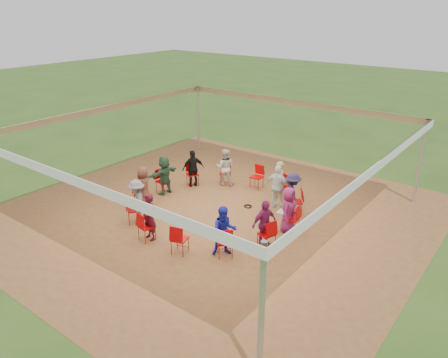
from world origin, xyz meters
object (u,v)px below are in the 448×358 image
Objects in this scene: person_seated_8 at (149,217)px; cable_coil at (248,206)px; chair_6 at (163,181)px; standing_person at (278,187)px; chair_2 at (282,187)px; chair_11 at (225,242)px; person_seated_2 at (280,180)px; person_seated_7 at (137,201)px; chair_3 at (257,177)px; laptop at (284,210)px; chair_1 at (296,202)px; person_seated_9 at (224,231)px; person_seated_10 at (264,224)px; chair_8 at (134,210)px; chair_0 at (292,219)px; person_seated_5 at (165,175)px; chair_5 at (193,174)px; person_seated_3 at (225,167)px; chair_7 at (141,194)px; chair_4 at (225,173)px; person_seated_1 at (293,194)px; person_seated_6 at (144,187)px; person_seated_0 at (288,210)px; person_seated_4 at (193,168)px; chair_12 at (267,234)px; chair_9 at (147,227)px; chair_10 at (180,239)px.

person_seated_8 is 4.21× the size of cable_coil.
standing_person reaches higher than chair_6.
chair_2 and chair_11 have the same top height.
person_seated_2 is 1.00× the size of person_seated_7.
chair_3 is 2.39× the size of laptop.
person_seated_9 is (-0.35, -3.44, 0.28)m from chair_1.
standing_person reaches higher than person_seated_10.
chair_11 is 0.62× the size of person_seated_9.
person_seated_8 reaches higher than chair_8.
person_seated_5 reaches higher than chair_0.
chair_5 is 0.62× the size of person_seated_8.
person_seated_3 is at bearing 69.23° from person_seated_10.
chair_8 is at bearing 54.47° from person_seated_3.
person_seated_2 is at bearing 110.27° from chair_7.
chair_4 is at bearing 138.46° from chair_7.
standing_person reaches higher than person_seated_1.
person_seated_6 reaches higher than chair_3.
person_seated_2 is 1.00× the size of person_seated_9.
person_seated_9 is (-0.74, -2.25, 0.00)m from person_seated_0.
chair_0 is at bearing 69.23° from chair_8.
chair_6 is 0.62× the size of person_seated_4.
chair_4 is at bearing 171.50° from person_seated_4.
chair_0 is 1.00× the size of chair_5.
chair_12 is 1.28m from person_seated_9.
person_seated_2 and person_seated_10 have the same top height.
chair_12 is (4.21, 1.24, 0.00)m from chair_8.
person_seated_1 and person_seated_10 have the same top height.
chair_0 is at bearing 124.62° from chair_4.
chair_11 is (1.97, -4.58, 0.00)m from chair_3.
person_seated_10 reaches higher than chair_12.
chair_6 reaches higher than laptop.
cable_coil is at bearing 84.94° from chair_9.
person_seated_1 reaches higher than chair_7.
chair_2 is 3.53m from chair_12.
chair_1 is 1.00× the size of chair_3.
chair_0 is 2.21m from cable_coil.
chair_9 is 4.16m from laptop.
chair_2 is 2.44m from person_seated_3.
chair_11 is 3.47m from person_seated_1.
chair_0 is 3.53m from chair_10.
chair_1 is 3.53m from chair_11.
person_seated_0 reaches higher than chair_4.
cable_coil is at bearing 59.04° from laptop.
person_seated_7 is at bearing 42.75° from standing_person.
chair_1 is at bearing 139.95° from person_seated_3.
person_seated_6 is (-4.85, -1.42, 0.00)m from person_seated_0.
person_seated_1 is 1.00× the size of person_seated_4.
standing_person reaches higher than person_seated_4.
person_seated_1 and person_seated_8 have the same top height.
person_seated_3 reaches higher than cable_coil.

